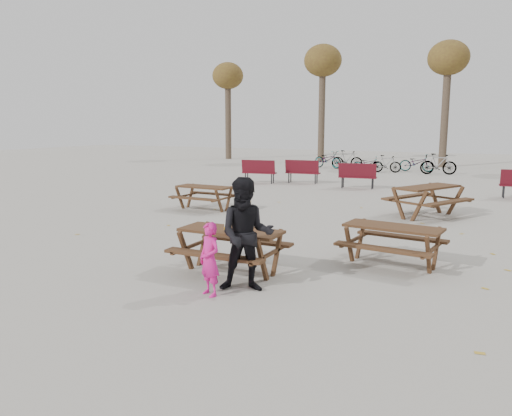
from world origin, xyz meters
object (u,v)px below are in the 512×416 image
at_px(child, 210,259).
at_px(adult, 246,235).
at_px(picnic_table_east, 392,246).
at_px(main_picnic_table, 231,240).
at_px(picnic_table_far, 427,202).
at_px(soda_bottle, 226,227).
at_px(picnic_table_north, 204,198).
at_px(food_tray, 240,232).

relative_size(child, adult, 0.63).
bearing_deg(picnic_table_east, main_picnic_table, -138.55).
xyz_separation_m(main_picnic_table, child, (0.29, -1.18, -0.02)).
height_order(child, picnic_table_far, child).
height_order(child, picnic_table_east, child).
distance_m(soda_bottle, picnic_table_east, 3.12).
distance_m(picnic_table_north, picnic_table_far, 6.48).
xyz_separation_m(adult, picnic_table_far, (1.70, 7.81, -0.46)).
height_order(food_tray, soda_bottle, soda_bottle).
relative_size(food_tray, picnic_table_far, 0.09).
relative_size(soda_bottle, picnic_table_north, 0.10).
relative_size(adult, picnic_table_north, 1.06).
distance_m(child, picnic_table_east, 3.61).
distance_m(child, picnic_table_north, 7.71).
bearing_deg(picnic_table_east, child, -120.17).
xyz_separation_m(main_picnic_table, soda_bottle, (0.01, -0.19, 0.26)).
xyz_separation_m(soda_bottle, picnic_table_far, (2.37, 7.26, -0.41)).
relative_size(food_tray, picnic_table_east, 0.10).
bearing_deg(picnic_table_far, picnic_table_east, -151.60).
distance_m(adult, picnic_table_far, 8.01).
xyz_separation_m(child, adult, (0.40, 0.45, 0.33)).
xyz_separation_m(main_picnic_table, adult, (0.68, -0.73, 0.31)).
xyz_separation_m(main_picnic_table, picnic_table_east, (2.46, 1.69, -0.21)).
relative_size(child, picnic_table_far, 0.56).
bearing_deg(picnic_table_north, soda_bottle, -53.08).
xyz_separation_m(food_tray, child, (0.03, -1.02, -0.23)).
bearing_deg(main_picnic_table, food_tray, -32.39).
bearing_deg(adult, soda_bottle, 116.89).
bearing_deg(child, food_tray, 115.57).
bearing_deg(main_picnic_table, adult, -47.05).
xyz_separation_m(food_tray, picnic_table_far, (2.12, 7.24, -0.36)).
xyz_separation_m(main_picnic_table, picnic_table_north, (-3.86, 5.32, -0.22)).
height_order(food_tray, picnic_table_east, food_tray).
bearing_deg(picnic_table_east, adult, -119.30).
bearing_deg(child, picnic_table_far, 99.84).
xyz_separation_m(picnic_table_east, picnic_table_far, (-0.08, 5.39, 0.06)).
bearing_deg(food_tray, soda_bottle, -174.91).
bearing_deg(picnic_table_east, soda_bottle, -135.58).
bearing_deg(adult, food_tray, 102.70).
bearing_deg(picnic_table_north, picnic_table_far, 17.55).
height_order(main_picnic_table, adult, adult).
bearing_deg(picnic_table_north, food_tray, -51.28).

